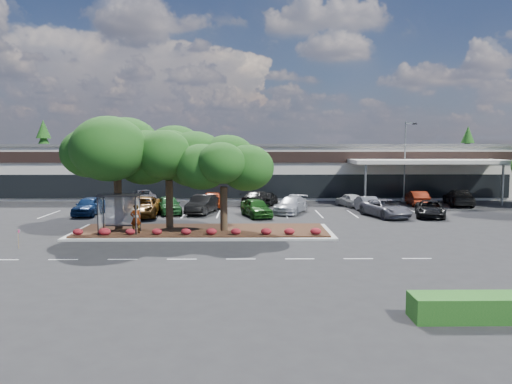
{
  "coord_description": "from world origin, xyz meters",
  "views": [
    {
      "loc": [
        1.27,
        -30.57,
        6.21
      ],
      "look_at": [
        1.77,
        7.04,
        2.6
      ],
      "focal_mm": 35.0,
      "sensor_mm": 36.0,
      "label": 1
    }
  ],
  "objects_px": {
    "survey_stake": "(18,236)",
    "car_0": "(89,206)",
    "light_pole": "(406,167)",
    "car_1": "(142,207)"
  },
  "relations": [
    {
      "from": "survey_stake",
      "to": "car_1",
      "type": "relative_size",
      "value": 0.19
    },
    {
      "from": "light_pole",
      "to": "car_0",
      "type": "height_order",
      "value": "light_pole"
    },
    {
      "from": "car_1",
      "to": "light_pole",
      "type": "bearing_deg",
      "value": 20.17
    },
    {
      "from": "light_pole",
      "to": "car_1",
      "type": "bearing_deg",
      "value": -157.8
    },
    {
      "from": "survey_stake",
      "to": "light_pole",
      "type": "bearing_deg",
      "value": 37.86
    },
    {
      "from": "light_pole",
      "to": "car_0",
      "type": "distance_m",
      "value": 32.58
    },
    {
      "from": "survey_stake",
      "to": "car_0",
      "type": "height_order",
      "value": "car_0"
    },
    {
      "from": "light_pole",
      "to": "car_1",
      "type": "relative_size",
      "value": 1.43
    },
    {
      "from": "survey_stake",
      "to": "car_0",
      "type": "relative_size",
      "value": 0.24
    },
    {
      "from": "survey_stake",
      "to": "car_0",
      "type": "bearing_deg",
      "value": 91.24
    }
  ]
}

